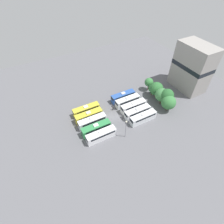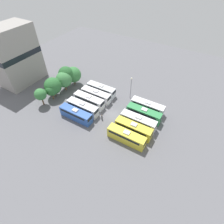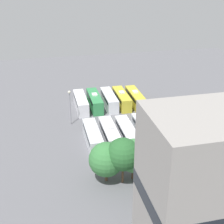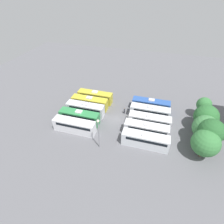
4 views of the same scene
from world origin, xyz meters
The scene contains 20 objects.
ground_plane centered at (0.00, 0.00, 0.00)m, with size 114.03×114.03×0.00m, color slate.
bus_0 centered at (-6.57, -8.14, 1.76)m, with size 2.53×10.18×3.56m.
bus_1 centered at (-3.24, -8.52, 1.76)m, with size 2.53×10.18×3.56m.
bus_2 centered at (-0.11, -8.52, 1.76)m, with size 2.53×10.18×3.56m.
bus_3 centered at (3.45, -8.63, 1.76)m, with size 2.53×10.18×3.56m.
bus_4 centered at (6.85, -8.40, 1.76)m, with size 2.53×10.18×3.56m.
bus_5 centered at (-6.80, 8.16, 1.76)m, with size 2.53×10.18×3.56m.
bus_6 centered at (-3.51, 8.24, 1.76)m, with size 2.53×10.18×3.56m.
bus_7 centered at (0.15, 8.57, 1.76)m, with size 2.53×10.18×3.56m.
bus_8 centered at (3.50, 8.20, 1.76)m, with size 2.53×10.18×3.56m.
bus_9 centered at (6.85, 8.39, 1.76)m, with size 2.53×10.18×3.56m.
worker_person centered at (-3.30, 1.48, 0.83)m, with size 0.36×0.36×1.78m.
light_pole centered at (10.03, -1.07, 5.28)m, with size 0.60×0.60×7.78m.
tree_0 centered at (-7.28, 21.21, 4.05)m, with size 3.69×3.69×5.92m.
tree_1 centered at (-3.60, 20.48, 3.57)m, with size 3.70×3.70×5.45m.
tree_2 centered at (-2.13, 21.05, 4.07)m, with size 5.57×5.57×6.86m.
tree_3 centered at (2.30, 20.24, 4.31)m, with size 5.37×5.37×7.01m.
tree_4 centered at (4.23, 20.85, 5.21)m, with size 5.18×5.18×7.81m.
tree_5 centered at (6.65, 19.84, 4.00)m, with size 5.50×5.50×6.75m.
depot_building centered at (-1.06, 37.54, 9.82)m, with size 14.84×9.01×19.48m.
Camera 3 is at (14.86, 59.62, 31.31)m, focal length 50.00 mm.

